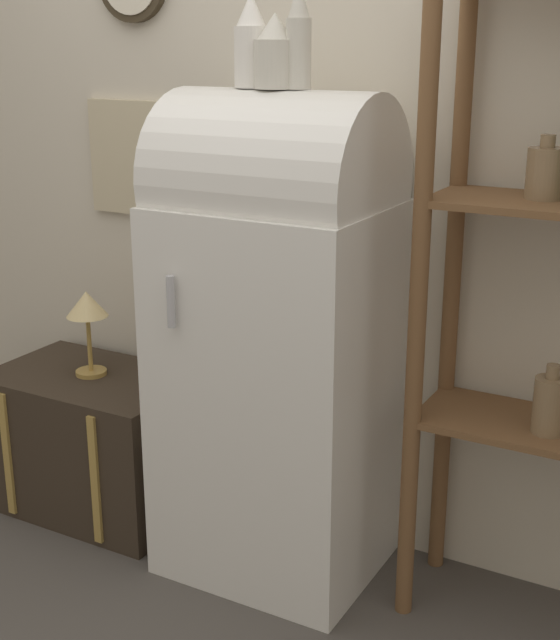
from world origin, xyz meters
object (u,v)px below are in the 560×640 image
object	(u,v)px
vase_left	(251,44)
desk_lamp	(87,311)
refrigerator	(277,334)
vase_center	(275,54)
suitcase_trunk	(96,441)
vase_right	(299,38)

from	to	relation	value
vase_left	desk_lamp	size ratio (longest dim) A/B	0.84
refrigerator	vase_center	distance (m)	0.83
suitcase_trunk	vase_left	bearing A→B (deg)	0.62
refrigerator	suitcase_trunk	xyz separation A→B (m)	(-0.76, -0.00, -0.53)
vase_left	vase_right	xyz separation A→B (m)	(0.15, -0.00, 0.01)
suitcase_trunk	vase_right	distance (m)	1.63
refrigerator	vase_right	bearing A→B (deg)	2.54
vase_center	refrigerator	bearing A→B (deg)	97.29
refrigerator	suitcase_trunk	bearing A→B (deg)	-179.90
vase_left	desk_lamp	bearing A→B (deg)	-179.83
suitcase_trunk	vase_left	xyz separation A→B (m)	(0.67, 0.01, 1.39)
suitcase_trunk	vase_center	bearing A→B (deg)	-0.53
vase_left	vase_center	distance (m)	0.09
suitcase_trunk	vase_right	bearing A→B (deg)	0.30
vase_center	vase_right	world-z (taller)	vase_right
refrigerator	vase_left	world-z (taller)	vase_left
vase_left	desk_lamp	world-z (taller)	vase_left
vase_left	vase_center	size ratio (longest dim) A/B	1.27
vase_left	suitcase_trunk	bearing A→B (deg)	-179.38
vase_left	vase_center	world-z (taller)	vase_left
refrigerator	desk_lamp	bearing A→B (deg)	179.71
suitcase_trunk	vase_left	distance (m)	1.54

